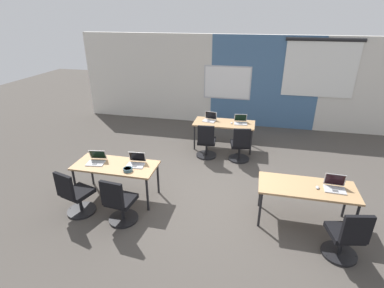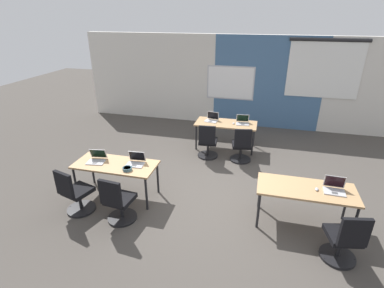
# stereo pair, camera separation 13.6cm
# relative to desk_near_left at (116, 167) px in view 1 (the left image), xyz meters

# --- Properties ---
(ground_plane) EXTENTS (24.00, 24.00, 0.00)m
(ground_plane) POSITION_rel_desk_near_left_xyz_m (1.75, 0.60, -0.66)
(ground_plane) COLOR #47423D
(back_wall_assembly) EXTENTS (10.00, 0.27, 2.80)m
(back_wall_assembly) POSITION_rel_desk_near_left_xyz_m (1.80, 4.80, 0.75)
(back_wall_assembly) COLOR silver
(back_wall_assembly) RESTS_ON ground
(desk_near_left) EXTENTS (1.60, 0.70, 0.72)m
(desk_near_left) POSITION_rel_desk_near_left_xyz_m (0.00, 0.00, 0.00)
(desk_near_left) COLOR tan
(desk_near_left) RESTS_ON ground
(desk_near_right) EXTENTS (1.60, 0.70, 0.72)m
(desk_near_right) POSITION_rel_desk_near_left_xyz_m (3.50, 0.00, 0.00)
(desk_near_right) COLOR tan
(desk_near_right) RESTS_ON ground
(desk_far_center) EXTENTS (1.60, 0.70, 0.72)m
(desk_far_center) POSITION_rel_desk_near_left_xyz_m (1.75, 2.80, 0.00)
(desk_far_center) COLOR tan
(desk_far_center) RESTS_ON ground
(laptop_near_right_end) EXTENTS (0.34, 0.28, 0.24)m
(laptop_near_right_end) POSITION_rel_desk_near_left_xyz_m (3.93, 0.03, 0.11)
(laptop_near_right_end) COLOR #B7B7BC
(laptop_near_right_end) RESTS_ON desk_near_right
(mouse_near_right_end) EXTENTS (0.07, 0.11, 0.03)m
(mouse_near_right_end) POSITION_rel_desk_near_left_xyz_m (3.65, -0.02, 0.08)
(mouse_near_right_end) COLOR #B2B2B7
(mouse_near_right_end) RESTS_ON desk_near_right
(chair_near_right_end) EXTENTS (0.52, 0.57, 0.92)m
(chair_near_right_end) POSITION_rel_desk_near_left_xyz_m (3.99, -0.77, -0.28)
(chair_near_right_end) COLOR black
(chair_near_right_end) RESTS_ON ground
(laptop_far_right) EXTENTS (0.37, 0.34, 0.23)m
(laptop_far_right) POSITION_rel_desk_near_left_xyz_m (2.18, 2.85, 0.11)
(laptop_far_right) COLOR #B7B7BC
(laptop_far_right) RESTS_ON desk_far_center
(mouse_far_right) EXTENTS (0.07, 0.11, 0.03)m
(mouse_far_right) POSITION_rel_desk_near_left_xyz_m (1.95, 2.77, 0.08)
(mouse_far_right) COLOR #B2B2B7
(mouse_far_right) RESTS_ON desk_far_center
(chair_far_right) EXTENTS (0.52, 0.57, 0.92)m
(chair_far_right) POSITION_rel_desk_near_left_xyz_m (2.24, 2.10, -0.28)
(chair_far_right) COLOR black
(chair_far_right) RESTS_ON ground
(laptop_near_left_end) EXTENTS (0.37, 0.36, 0.23)m
(laptop_near_left_end) POSITION_rel_desk_near_left_xyz_m (-0.40, 0.00, 0.11)
(laptop_near_left_end) COLOR #B7B7BC
(laptop_near_left_end) RESTS_ON desk_near_left
(chair_near_left_end) EXTENTS (0.54, 0.60, 0.92)m
(chair_near_left_end) POSITION_rel_desk_near_left_xyz_m (-0.48, -0.69, -0.28)
(chair_near_left_end) COLOR black
(chair_near_left_end) RESTS_ON ground
(laptop_near_left_inner) EXTENTS (0.35, 0.32, 0.23)m
(laptop_near_left_inner) POSITION_rel_desk_near_left_xyz_m (0.39, 0.09, 0.11)
(laptop_near_left_inner) COLOR #B7B7BC
(laptop_near_left_inner) RESTS_ON desk_near_left
(chair_near_left_inner) EXTENTS (0.52, 0.56, 0.92)m
(chair_near_left_inner) POSITION_rel_desk_near_left_xyz_m (0.40, -0.73, -0.28)
(chair_near_left_inner) COLOR black
(chair_near_left_inner) RESTS_ON ground
(laptop_far_left) EXTENTS (0.37, 0.33, 0.24)m
(laptop_far_left) POSITION_rel_desk_near_left_xyz_m (1.35, 2.86, 0.11)
(laptop_far_left) COLOR silver
(laptop_far_left) RESTS_ON desk_far_center
(chair_far_left) EXTENTS (0.52, 0.56, 0.92)m
(chair_far_left) POSITION_rel_desk_near_left_xyz_m (1.40, 2.10, -0.28)
(chair_far_left) COLOR black
(chair_far_left) RESTS_ON ground
(snack_bowl) EXTENTS (0.18, 0.18, 0.06)m
(snack_bowl) POSITION_rel_desk_near_left_xyz_m (0.34, -0.18, 0.10)
(snack_bowl) COLOR #3D6070
(snack_bowl) RESTS_ON desk_near_left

